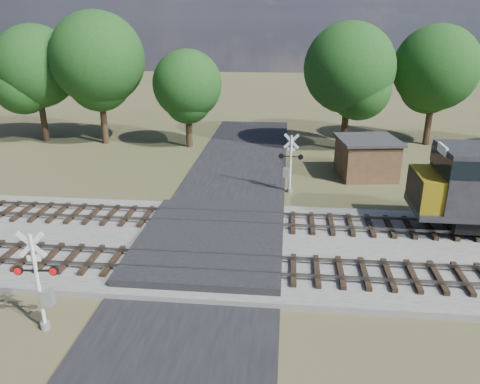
# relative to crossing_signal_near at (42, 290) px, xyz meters

# --- Properties ---
(ground) EXTENTS (160.00, 160.00, 0.00)m
(ground) POSITION_rel_crossing_signal_near_xyz_m (4.83, 6.49, -1.62)
(ground) COLOR #3E4726
(ground) RESTS_ON ground
(ballast_bed) EXTENTS (140.00, 10.00, 0.30)m
(ballast_bed) POSITION_rel_crossing_signal_near_xyz_m (14.83, 6.99, -1.47)
(ballast_bed) COLOR gray
(ballast_bed) RESTS_ON ground
(road) EXTENTS (7.00, 60.00, 0.08)m
(road) POSITION_rel_crossing_signal_near_xyz_m (4.83, 6.49, -1.58)
(road) COLOR black
(road) RESTS_ON ground
(crossing_panel) EXTENTS (7.00, 9.00, 0.62)m
(crossing_panel) POSITION_rel_crossing_signal_near_xyz_m (4.83, 6.99, -1.30)
(crossing_panel) COLOR #262628
(crossing_panel) RESTS_ON ground
(track_near) EXTENTS (140.00, 2.60, 0.33)m
(track_near) POSITION_rel_crossing_signal_near_xyz_m (7.95, 4.49, -1.20)
(track_near) COLOR black
(track_near) RESTS_ON ballast_bed
(track_far) EXTENTS (140.00, 2.60, 0.33)m
(track_far) POSITION_rel_crossing_signal_near_xyz_m (7.95, 9.49, -1.20)
(track_far) COLOR black
(track_far) RESTS_ON ballast_bed
(crossing_signal_near) EXTENTS (1.57, 0.35, 3.88)m
(crossing_signal_near) POSITION_rel_crossing_signal_near_xyz_m (0.00, 0.00, 0.00)
(crossing_signal_near) COLOR silver
(crossing_signal_near) RESTS_ON ground
(crossing_signal_far) EXTENTS (1.56, 0.36, 3.86)m
(crossing_signal_far) POSITION_rel_crossing_signal_near_xyz_m (8.56, 15.18, -0.01)
(crossing_signal_far) COLOR silver
(crossing_signal_far) RESTS_ON ground
(equipment_shed) EXTENTS (4.58, 4.58, 2.74)m
(equipment_shed) POSITION_rel_crossing_signal_near_xyz_m (13.96, 19.01, -0.23)
(equipment_shed) COLOR #452E1D
(equipment_shed) RESTS_ON ground
(treeline) EXTENTS (77.18, 10.82, 11.41)m
(treeline) POSITION_rel_crossing_signal_near_xyz_m (14.05, 26.51, 4.99)
(treeline) COLOR black
(treeline) RESTS_ON ground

